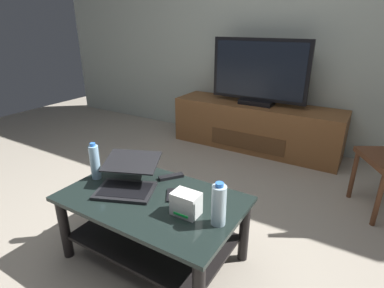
{
  "coord_description": "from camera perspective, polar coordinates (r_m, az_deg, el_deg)",
  "views": [
    {
      "loc": [
        1.04,
        -1.22,
        1.37
      ],
      "look_at": [
        0.02,
        0.45,
        0.58
      ],
      "focal_mm": 28.45,
      "sensor_mm": 36.0,
      "label": 1
    }
  ],
  "objects": [
    {
      "name": "media_cabinet",
      "position": [
        3.55,
        11.76,
        3.29
      ],
      "size": [
        1.87,
        0.5,
        0.52
      ],
      "color": "brown",
      "rests_on": "ground"
    },
    {
      "name": "cell_phone",
      "position": [
        1.78,
        -3.59,
        -9.53
      ],
      "size": [
        0.14,
        0.16,
        0.01
      ],
      "primitive_type": "cube",
      "rotation": [
        0.0,
        0.0,
        0.58
      ],
      "color": "black",
      "rests_on": "coffee_table"
    },
    {
      "name": "soundbar_remote",
      "position": [
        2.14,
        -10.86,
        -4.15
      ],
      "size": [
        0.1,
        0.16,
        0.02
      ],
      "primitive_type": "cube",
      "rotation": [
        0.0,
        0.0,
        -0.38
      ],
      "color": "#99999E",
      "rests_on": "coffee_table"
    },
    {
      "name": "router_box",
      "position": [
        1.6,
        -1.13,
        -11.1
      ],
      "size": [
        0.14,
        0.1,
        0.12
      ],
      "color": "white",
      "rests_on": "coffee_table"
    },
    {
      "name": "ground_plane",
      "position": [
        2.1,
        -7.25,
        -18.78
      ],
      "size": [
        7.68,
        7.68,
        0.0
      ],
      "primitive_type": "plane",
      "color": "#9E9384"
    },
    {
      "name": "water_bottle_far",
      "position": [
        2.02,
        -17.75,
        -3.21
      ],
      "size": [
        0.06,
        0.06,
        0.24
      ],
      "color": "#99C6E5",
      "rests_on": "coffee_table"
    },
    {
      "name": "laptop",
      "position": [
        1.88,
        -11.91,
        -6.34
      ],
      "size": [
        0.45,
        0.48,
        0.16
      ],
      "color": "black",
      "rests_on": "coffee_table"
    },
    {
      "name": "back_wall",
      "position": [
        3.66,
        16.05,
        21.67
      ],
      "size": [
        6.4,
        0.12,
        2.8
      ],
      "primitive_type": "cube",
      "color": "#A8B2A8",
      "rests_on": "ground"
    },
    {
      "name": "tv_remote",
      "position": [
        1.97,
        -3.94,
        -6.13
      ],
      "size": [
        0.13,
        0.15,
        0.02
      ],
      "primitive_type": "cube",
      "rotation": [
        0.0,
        0.0,
        -0.64
      ],
      "color": "black",
      "rests_on": "coffee_table"
    },
    {
      "name": "television",
      "position": [
        3.39,
        12.41,
        12.77
      ],
      "size": [
        1.05,
        0.2,
        0.7
      ],
      "color": "black",
      "rests_on": "media_cabinet"
    },
    {
      "name": "coffee_table",
      "position": [
        1.86,
        -7.33,
        -13.39
      ],
      "size": [
        1.04,
        0.64,
        0.43
      ],
      "color": "black",
      "rests_on": "ground"
    },
    {
      "name": "water_bottle_near",
      "position": [
        1.51,
        5.04,
        -11.29
      ],
      "size": [
        0.07,
        0.07,
        0.23
      ],
      "color": "silver",
      "rests_on": "coffee_table"
    }
  ]
}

